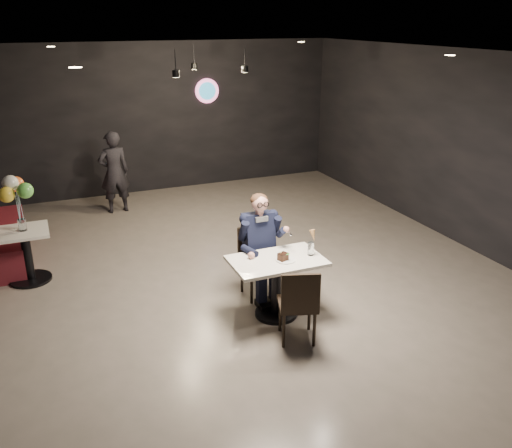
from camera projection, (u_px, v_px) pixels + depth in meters
name	position (u px, v px, depth m)	size (l,w,h in m)	color
floor	(253.00, 273.00, 7.77)	(9.00, 9.00, 0.00)	gray
wall_sign	(207.00, 91.00, 11.19)	(0.50, 0.06, 0.50)	pink
pendant_lights	(204.00, 55.00, 8.46)	(1.40, 1.20, 0.36)	black
main_table	(276.00, 287.00, 6.55)	(1.10, 0.70, 0.75)	white
chair_far	(259.00, 263.00, 6.99)	(0.42, 0.46, 0.92)	black
chair_near	(297.00, 302.00, 6.03)	(0.42, 0.46, 0.92)	black
seated_man	(259.00, 245.00, 6.90)	(0.60, 0.80, 1.44)	black
dessert_plate	(286.00, 260.00, 6.38)	(0.24, 0.24, 0.01)	white
cake_slice	(283.00, 257.00, 6.36)	(0.11, 0.09, 0.08)	black
mint_leaf	(287.00, 254.00, 6.33)	(0.07, 0.04, 0.01)	green
sundae_glass	(311.00, 249.00, 6.50)	(0.07, 0.07, 0.17)	silver
wafer_cone	(313.00, 236.00, 6.45)	(0.07, 0.07, 0.14)	tan
booth_bench	(3.00, 225.00, 8.11)	(0.52, 2.09, 1.05)	#4E1015
side_table	(27.00, 254.00, 7.40)	(0.64, 0.64, 0.80)	white
balloon_vase	(22.00, 225.00, 7.25)	(0.11, 0.11, 0.16)	silver
balloon_bunch	(18.00, 198.00, 7.11)	(0.38, 0.38, 0.63)	yellow
passerby	(114.00, 172.00, 9.94)	(0.56, 0.36, 1.52)	black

